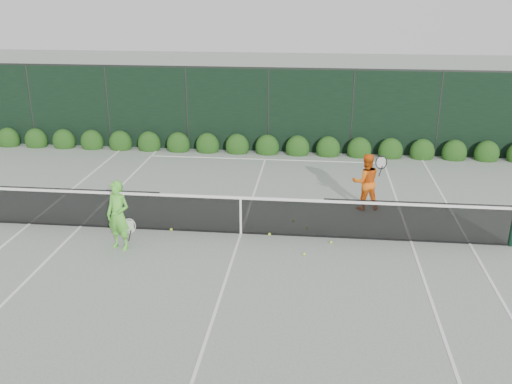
# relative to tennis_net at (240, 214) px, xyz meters

# --- Properties ---
(ground) EXTENTS (80.00, 80.00, 0.00)m
(ground) POSITION_rel_tennis_net_xyz_m (0.02, 0.00, -0.53)
(ground) COLOR gray
(ground) RESTS_ON ground
(tennis_net) EXTENTS (12.90, 0.10, 1.07)m
(tennis_net) POSITION_rel_tennis_net_xyz_m (0.00, 0.00, 0.00)
(tennis_net) COLOR black
(tennis_net) RESTS_ON ground
(player_woman) EXTENTS (0.70, 0.56, 1.64)m
(player_woman) POSITION_rel_tennis_net_xyz_m (-2.66, -1.10, 0.29)
(player_woman) COLOR #60D03D
(player_woman) RESTS_ON ground
(player_man) EXTENTS (0.93, 0.73, 1.56)m
(player_man) POSITION_rel_tennis_net_xyz_m (3.16, 2.03, 0.25)
(player_man) COLOR orange
(player_man) RESTS_ON ground
(court_lines) EXTENTS (11.03, 23.83, 0.01)m
(court_lines) POSITION_rel_tennis_net_xyz_m (0.02, 0.00, -0.53)
(court_lines) COLOR white
(court_lines) RESTS_ON ground
(windscreen_fence) EXTENTS (32.00, 21.07, 3.06)m
(windscreen_fence) POSITION_rel_tennis_net_xyz_m (0.02, -2.71, 0.98)
(windscreen_fence) COLOR black
(windscreen_fence) RESTS_ON ground
(hedge_row) EXTENTS (31.66, 0.65, 0.94)m
(hedge_row) POSITION_rel_tennis_net_xyz_m (0.02, 7.15, -0.30)
(hedge_row) COLOR #13360E
(hedge_row) RESTS_ON ground
(tennis_balls) EXTENTS (4.03, 2.01, 0.07)m
(tennis_balls) POSITION_rel_tennis_net_xyz_m (0.82, 0.01, -0.50)
(tennis_balls) COLOR #D4F235
(tennis_balls) RESTS_ON ground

